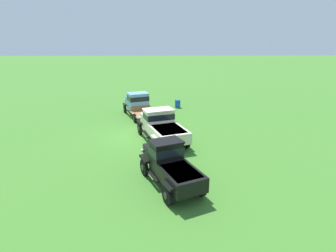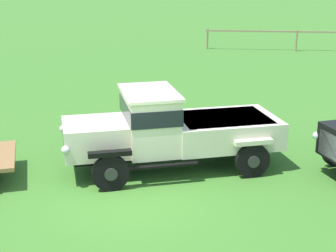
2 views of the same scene
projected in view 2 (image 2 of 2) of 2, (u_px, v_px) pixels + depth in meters
ground_plane at (128, 195)px, 12.06m from camera, size 240.00×240.00×0.00m
vintage_truck_second_in_line at (169, 128)px, 13.38m from camera, size 5.97×3.76×2.12m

